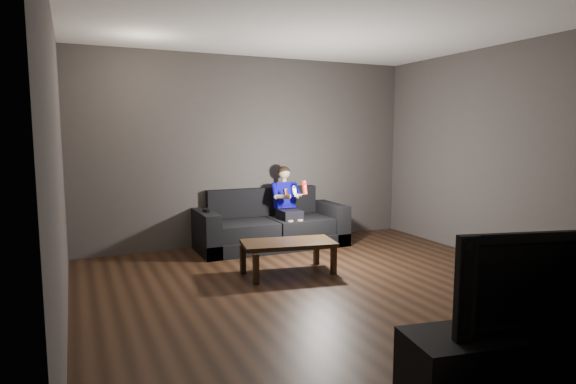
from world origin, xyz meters
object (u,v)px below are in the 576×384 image
child (287,199)px  coffee_table (288,246)px  sofa (270,228)px  media_console (522,370)px

child → coffee_table: (-0.56, -1.29, -0.35)m
sofa → coffee_table: bearing=-103.5°
coffee_table → sofa: bearing=76.5°
coffee_table → media_console: media_console is taller
sofa → media_console: sofa is taller
child → coffee_table: child is taller
child → media_console: size_ratio=0.73×
media_console → child: bearing=93.6°
media_console → sofa: bearing=96.7°
sofa → child: bearing=-13.7°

